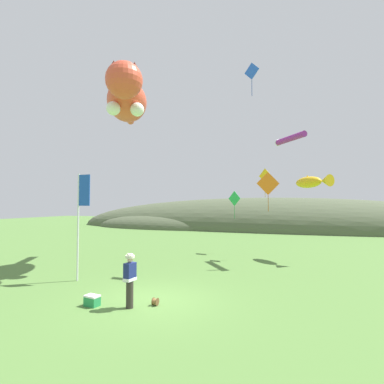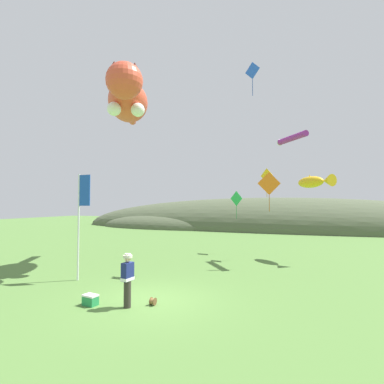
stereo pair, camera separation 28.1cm
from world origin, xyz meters
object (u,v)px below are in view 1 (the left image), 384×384
festival_banner_pole (81,210)px  kite_diamond_gold (265,176)px  kite_diamond_green (234,199)px  festival_attendant (130,279)px  picnic_cooler (92,300)px  kite_tube_streamer (290,139)px  kite_fish_windsock (312,182)px  kite_diamond_blue (252,72)px  kite_spool (155,302)px  kite_diamond_orange (268,184)px  kite_giant_cat (127,99)px

festival_banner_pole → kite_diamond_gold: 11.34m
festival_banner_pole → kite_diamond_green: (4.78, 10.10, 0.66)m
festival_attendant → picnic_cooler: (-1.29, -0.27, -0.77)m
festival_banner_pole → picnic_cooler: bearing=-42.8°
kite_tube_streamer → kite_diamond_gold: kite_tube_streamer is taller
kite_fish_windsock → kite_diamond_blue: kite_diamond_blue is taller
kite_diamond_gold → kite_diamond_blue: kite_diamond_blue is taller
picnic_cooler → festival_banner_pole: bearing=137.2°
kite_spool → kite_diamond_gold: (2.45, 10.28, 5.08)m
kite_diamond_orange → kite_diamond_gold: 2.69m
kite_giant_cat → festival_attendant: bearing=-55.6°
picnic_cooler → kite_spool: bearing=21.8°
festival_attendant → kite_giant_cat: 10.57m
kite_giant_cat → kite_spool: bearing=-48.1°
kite_tube_streamer → kite_diamond_blue: 4.77m
kite_spool → kite_fish_windsock: 12.85m
festival_attendant → kite_diamond_blue: kite_diamond_blue is taller
festival_attendant → kite_spool: bearing=37.3°
kite_diamond_orange → kite_diamond_gold: size_ratio=1.18×
kite_diamond_orange → picnic_cooler: bearing=-119.9°
kite_diamond_green → kite_fish_windsock: bearing=-11.4°
kite_spool → festival_attendant: bearing=-142.7°
picnic_cooler → kite_tube_streamer: size_ratio=0.22×
kite_fish_windsock → kite_diamond_blue: 7.63m
festival_banner_pole → kite_diamond_blue: (6.88, 5.00, 7.38)m
picnic_cooler → kite_diamond_green: size_ratio=0.27×
festival_banner_pole → kite_diamond_gold: bearing=50.4°
festival_attendant → festival_banner_pole: festival_banner_pole is taller
kite_spool → kite_tube_streamer: (4.01, 9.84, 7.28)m
kite_diamond_blue → kite_tube_streamer: bearing=60.6°
kite_diamond_orange → festival_banner_pole: bearing=-141.4°
kite_tube_streamer → kite_diamond_green: bearing=153.3°
kite_diamond_green → kite_tube_streamer: bearing=-26.7°
kite_spool → kite_diamond_green: size_ratio=0.13×
festival_attendant → kite_spool: festival_attendant is taller
kite_tube_streamer → kite_diamond_orange: 3.73m
festival_attendant → kite_diamond_orange: size_ratio=0.81×
kite_diamond_gold → festival_attendant: bearing=-106.2°
festival_attendant → kite_tube_streamer: bearing=65.6°
picnic_cooler → festival_banner_pole: size_ratio=0.11×
kite_spool → kite_diamond_blue: 12.56m
kite_spool → kite_diamond_blue: (2.24, 6.69, 10.39)m
festival_banner_pole → kite_spool: bearing=-20.0°
picnic_cooler → kite_diamond_orange: 10.74m
kite_diamond_orange → kite_diamond_gold: (-0.46, 2.56, 0.66)m
kite_spool → kite_giant_cat: kite_giant_cat is taller
festival_attendant → kite_spool: 1.19m
festival_attendant → kite_diamond_green: kite_diamond_green is taller
picnic_cooler → kite_diamond_green: kite_diamond_green is taller
kite_spool → kite_diamond_green: kite_diamond_green is taller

